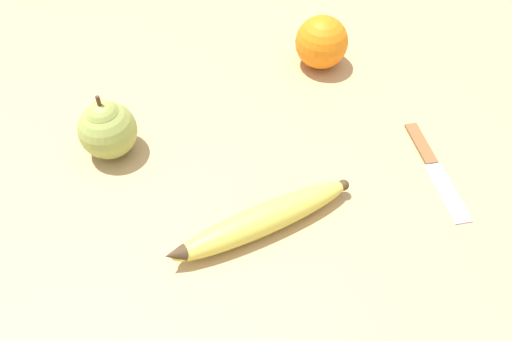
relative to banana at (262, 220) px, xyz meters
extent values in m
plane|color=tan|center=(-0.05, -0.08, -0.02)|extent=(3.00, 3.00, 0.00)
ellipsoid|color=#DBCC4C|center=(0.00, 0.00, 0.00)|extent=(0.22, 0.10, 0.03)
cone|color=#47331E|center=(0.10, 0.03, 0.01)|extent=(0.03, 0.03, 0.03)
sphere|color=#47331E|center=(-0.10, -0.03, 0.00)|extent=(0.01, 0.01, 0.01)
sphere|color=orange|center=(-0.14, -0.28, 0.02)|extent=(0.08, 0.08, 0.08)
sphere|color=#99A84C|center=(0.17, -0.15, 0.02)|extent=(0.07, 0.07, 0.07)
sphere|color=#99A84C|center=(0.17, -0.15, 0.04)|extent=(0.05, 0.05, 0.05)
cylinder|color=#4C3319|center=(0.17, -0.15, 0.07)|extent=(0.01, 0.01, 0.02)
cube|color=silver|center=(-0.23, -0.01, -0.01)|extent=(0.02, 0.09, 0.00)
cube|color=brown|center=(-0.23, -0.10, -0.01)|extent=(0.02, 0.07, 0.01)
camera|label=1|loc=(0.06, 0.31, 0.46)|focal=35.00mm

